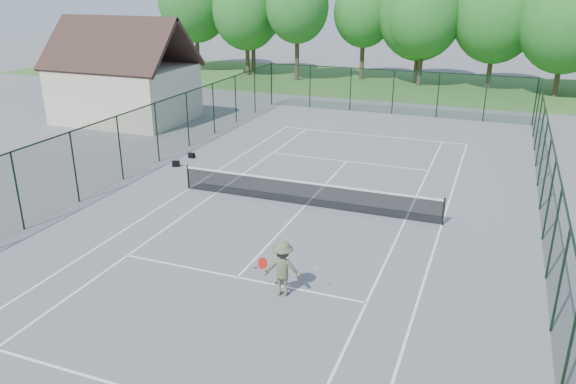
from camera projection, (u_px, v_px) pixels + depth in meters
name	position (u px, v px, depth m)	size (l,w,h in m)	color
ground	(305.00, 205.00, 23.11)	(140.00, 140.00, 0.00)	slate
grass_far	(419.00, 85.00, 49.29)	(80.00, 16.00, 0.01)	#43782E
court_lines	(305.00, 205.00, 23.11)	(11.05, 23.85, 0.01)	white
tennis_net	(306.00, 192.00, 22.91)	(11.08, 0.08, 1.10)	black
fence_enclosure	(306.00, 170.00, 22.56)	(18.05, 36.05, 3.02)	#1A3D25
utility_building	(123.00, 72.00, 36.10)	(8.60, 6.27, 6.63)	beige
tree_line_far	(424.00, 14.00, 47.16)	(39.40, 6.40, 9.70)	#4A3B25
sports_bag_a	(176.00, 164.00, 27.88)	(0.36, 0.21, 0.29)	black
sports_bag_b	(192.00, 155.00, 29.23)	(0.33, 0.20, 0.26)	black
tennis_player	(283.00, 268.00, 16.31)	(1.82, 0.85, 1.70)	#5A6243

